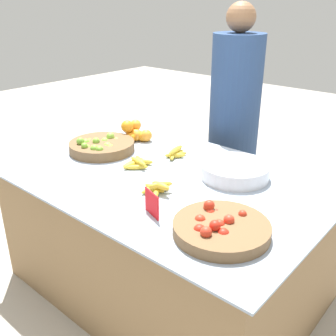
{
  "coord_description": "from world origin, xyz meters",
  "views": [
    {
      "loc": [
        1.27,
        -1.47,
        1.63
      ],
      "look_at": [
        0.0,
        0.0,
        0.79
      ],
      "focal_mm": 42.0,
      "sensor_mm": 36.0,
      "label": 1
    }
  ],
  "objects_px": {
    "tomato_basket": "(220,228)",
    "lime_bowl": "(102,146)",
    "vendor_person": "(233,130)",
    "metal_bowl": "(235,171)",
    "price_sign": "(152,204)"
  },
  "relations": [
    {
      "from": "tomato_basket",
      "to": "lime_bowl",
      "type": "bearing_deg",
      "value": 164.57
    },
    {
      "from": "tomato_basket",
      "to": "vendor_person",
      "type": "height_order",
      "value": "vendor_person"
    },
    {
      "from": "metal_bowl",
      "to": "price_sign",
      "type": "distance_m",
      "value": 0.59
    },
    {
      "from": "lime_bowl",
      "to": "metal_bowl",
      "type": "distance_m",
      "value": 0.88
    },
    {
      "from": "lime_bowl",
      "to": "tomato_basket",
      "type": "xyz_separation_m",
      "value": [
        1.1,
        -0.3,
        -0.01
      ]
    },
    {
      "from": "tomato_basket",
      "to": "price_sign",
      "type": "height_order",
      "value": "price_sign"
    },
    {
      "from": "lime_bowl",
      "to": "tomato_basket",
      "type": "height_order",
      "value": "lime_bowl"
    },
    {
      "from": "tomato_basket",
      "to": "price_sign",
      "type": "bearing_deg",
      "value": -167.49
    },
    {
      "from": "metal_bowl",
      "to": "price_sign",
      "type": "relative_size",
      "value": 3.16
    },
    {
      "from": "tomato_basket",
      "to": "vendor_person",
      "type": "xyz_separation_m",
      "value": [
        -0.7,
        1.21,
        -0.02
      ]
    },
    {
      "from": "lime_bowl",
      "to": "price_sign",
      "type": "bearing_deg",
      "value": -25.51
    },
    {
      "from": "lime_bowl",
      "to": "price_sign",
      "type": "distance_m",
      "value": 0.87
    },
    {
      "from": "tomato_basket",
      "to": "price_sign",
      "type": "xyz_separation_m",
      "value": [
        -0.32,
        -0.07,
        0.03
      ]
    },
    {
      "from": "lime_bowl",
      "to": "vendor_person",
      "type": "xyz_separation_m",
      "value": [
        0.41,
        0.91,
        -0.03
      ]
    },
    {
      "from": "tomato_basket",
      "to": "metal_bowl",
      "type": "distance_m",
      "value": 0.58
    }
  ]
}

